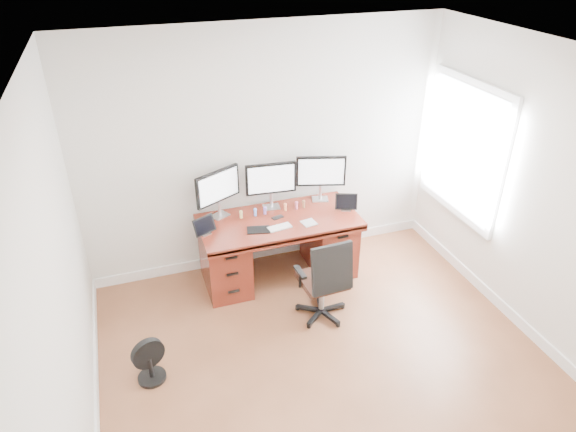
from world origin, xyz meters
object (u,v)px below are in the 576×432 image
object	(u,v)px
office_chair	(324,292)
desk	(278,245)
monitor_center	(271,180)
keyboard	(280,227)
floor_fan	(149,361)

from	to	relation	value
office_chair	desk	bearing A→B (deg)	101.24
monitor_center	keyboard	distance (m)	0.56
floor_fan	keyboard	size ratio (longest dim) A/B	1.72
office_chair	keyboard	bearing A→B (deg)	109.74
desk	keyboard	size ratio (longest dim) A/B	6.89
monitor_center	keyboard	size ratio (longest dim) A/B	2.23
office_chair	keyboard	world-z (taller)	office_chair
desk	office_chair	bearing A→B (deg)	-75.94
office_chair	floor_fan	world-z (taller)	office_chair
floor_fan	monitor_center	bearing A→B (deg)	23.02
desk	floor_fan	size ratio (longest dim) A/B	4.00
office_chair	floor_fan	bearing A→B (deg)	-173.75
desk	floor_fan	distance (m)	1.90
desk	monitor_center	bearing A→B (deg)	90.03
floor_fan	keyboard	world-z (taller)	keyboard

